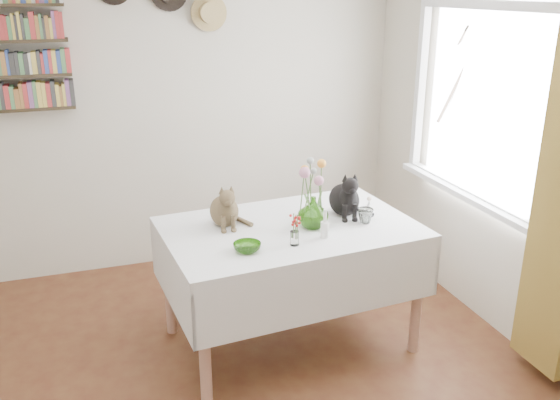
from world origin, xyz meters
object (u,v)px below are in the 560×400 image
object	(u,v)px
black_cat	(344,192)
flower_vase	(313,212)
tabby_cat	(224,203)
dining_table	(290,256)

from	to	relation	value
black_cat	flower_vase	distance (m)	0.31
tabby_cat	dining_table	bearing A→B (deg)	-19.57
dining_table	flower_vase	size ratio (longest dim) A/B	8.20
tabby_cat	black_cat	size ratio (longest dim) A/B	0.93
black_cat	tabby_cat	bearing A→B (deg)	-177.59
flower_vase	tabby_cat	bearing A→B (deg)	157.51
black_cat	dining_table	bearing A→B (deg)	-161.22
tabby_cat	black_cat	distance (m)	0.79
dining_table	black_cat	distance (m)	0.55
black_cat	flower_vase	bearing A→B (deg)	-144.89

